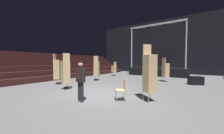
{
  "coord_description": "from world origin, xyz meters",
  "views": [
    {
      "loc": [
        4.37,
        -5.21,
        1.71
      ],
      "look_at": [
        0.07,
        0.94,
        1.4
      ],
      "focal_mm": 20.32,
      "sensor_mm": 36.0,
      "label": 1
    }
  ],
  "objects_px": {
    "stage_riser": "(158,71)",
    "equipment_road_case": "(196,81)",
    "chair_stack_mid_right": "(114,69)",
    "chair_stack_rear_left": "(57,69)",
    "man_with_tie": "(80,79)",
    "chair_stack_mid_left": "(65,72)",
    "loose_chair_near_man": "(122,88)",
    "chair_stack_front_right": "(166,70)",
    "chair_stack_mid_centre": "(97,68)",
    "chair_stack_front_left": "(150,73)"
  },
  "relations": [
    {
      "from": "chair_stack_mid_left",
      "to": "chair_stack_front_right",
      "type": "bearing_deg",
      "value": -18.6
    },
    {
      "from": "man_with_tie",
      "to": "chair_stack_mid_left",
      "type": "xyz_separation_m",
      "value": [
        -2.61,
        1.07,
        0.13
      ]
    },
    {
      "from": "stage_riser",
      "to": "equipment_road_case",
      "type": "xyz_separation_m",
      "value": [
        4.1,
        -5.23,
        -0.29
      ]
    },
    {
      "from": "chair_stack_front_left",
      "to": "chair_stack_mid_right",
      "type": "xyz_separation_m",
      "value": [
        -6.8,
        7.32,
        -0.38
      ]
    },
    {
      "from": "chair_stack_front_right",
      "to": "chair_stack_rear_left",
      "type": "distance_m",
      "value": 8.79
    },
    {
      "from": "stage_riser",
      "to": "loose_chair_near_man",
      "type": "bearing_deg",
      "value": -82.42
    },
    {
      "from": "stage_riser",
      "to": "chair_stack_mid_left",
      "type": "xyz_separation_m",
      "value": [
        -2.43,
        -11.79,
        0.52
      ]
    },
    {
      "from": "man_with_tie",
      "to": "chair_stack_front_left",
      "type": "relative_size",
      "value": 0.7
    },
    {
      "from": "chair_stack_mid_right",
      "to": "loose_chair_near_man",
      "type": "height_order",
      "value": "chair_stack_mid_right"
    },
    {
      "from": "chair_stack_mid_centre",
      "to": "chair_stack_mid_left",
      "type": "bearing_deg",
      "value": -99.2
    },
    {
      "from": "chair_stack_front_left",
      "to": "chair_stack_mid_left",
      "type": "xyz_separation_m",
      "value": [
        -5.01,
        -0.65,
        -0.13
      ]
    },
    {
      "from": "loose_chair_near_man",
      "to": "equipment_road_case",
      "type": "bearing_deg",
      "value": -60.89
    },
    {
      "from": "stage_riser",
      "to": "chair_stack_front_right",
      "type": "distance_m",
      "value": 5.4
    },
    {
      "from": "chair_stack_mid_left",
      "to": "chair_stack_mid_centre",
      "type": "bearing_deg",
      "value": 27.59
    },
    {
      "from": "chair_stack_mid_centre",
      "to": "loose_chair_near_man",
      "type": "distance_m",
      "value": 6.26
    },
    {
      "from": "chair_stack_rear_left",
      "to": "loose_chair_near_man",
      "type": "distance_m",
      "value": 6.08
    },
    {
      "from": "chair_stack_front_left",
      "to": "chair_stack_mid_right",
      "type": "distance_m",
      "value": 10.0
    },
    {
      "from": "chair_stack_rear_left",
      "to": "loose_chair_near_man",
      "type": "relative_size",
      "value": 2.44
    },
    {
      "from": "man_with_tie",
      "to": "chair_stack_mid_left",
      "type": "distance_m",
      "value": 2.82
    },
    {
      "from": "loose_chair_near_man",
      "to": "chair_stack_mid_left",
      "type": "bearing_deg",
      "value": 51.71
    },
    {
      "from": "chair_stack_rear_left",
      "to": "equipment_road_case",
      "type": "distance_m",
      "value": 10.4
    },
    {
      "from": "stage_riser",
      "to": "loose_chair_near_man",
      "type": "xyz_separation_m",
      "value": [
        1.56,
        -11.71,
        -0.06
      ]
    },
    {
      "from": "chair_stack_mid_centre",
      "to": "equipment_road_case",
      "type": "distance_m",
      "value": 7.96
    },
    {
      "from": "chair_stack_front_right",
      "to": "chair_stack_mid_left",
      "type": "bearing_deg",
      "value": -83.6
    },
    {
      "from": "chair_stack_front_right",
      "to": "chair_stack_mid_centre",
      "type": "relative_size",
      "value": 0.92
    },
    {
      "from": "stage_riser",
      "to": "chair_stack_mid_left",
      "type": "height_order",
      "value": "stage_riser"
    },
    {
      "from": "chair_stack_front_right",
      "to": "chair_stack_mid_centre",
      "type": "bearing_deg",
      "value": -112.37
    },
    {
      "from": "man_with_tie",
      "to": "chair_stack_mid_centre",
      "type": "relative_size",
      "value": 0.78
    },
    {
      "from": "chair_stack_mid_centre",
      "to": "loose_chair_near_man",
      "type": "height_order",
      "value": "chair_stack_mid_centre"
    },
    {
      "from": "man_with_tie",
      "to": "chair_stack_front_left",
      "type": "distance_m",
      "value": 2.97
    },
    {
      "from": "chair_stack_front_left",
      "to": "chair_stack_rear_left",
      "type": "height_order",
      "value": "chair_stack_front_left"
    },
    {
      "from": "man_with_tie",
      "to": "chair_stack_front_right",
      "type": "bearing_deg",
      "value": -92.02
    },
    {
      "from": "chair_stack_front_left",
      "to": "loose_chair_near_man",
      "type": "relative_size",
      "value": 2.62
    },
    {
      "from": "chair_stack_mid_centre",
      "to": "chair_stack_mid_right",
      "type": "bearing_deg",
      "value": 79.3
    },
    {
      "from": "man_with_tie",
      "to": "chair_stack_mid_right",
      "type": "relative_size",
      "value": 1.01
    },
    {
      "from": "chair_stack_mid_left",
      "to": "equipment_road_case",
      "type": "height_order",
      "value": "chair_stack_mid_left"
    },
    {
      "from": "stage_riser",
      "to": "chair_stack_mid_centre",
      "type": "xyz_separation_m",
      "value": [
        -3.36,
        -7.89,
        0.52
      ]
    },
    {
      "from": "loose_chair_near_man",
      "to": "man_with_tie",
      "type": "bearing_deg",
      "value": 90.47
    },
    {
      "from": "chair_stack_mid_left",
      "to": "chair_stack_mid_right",
      "type": "bearing_deg",
      "value": 26.83
    },
    {
      "from": "man_with_tie",
      "to": "chair_stack_front_left",
      "type": "bearing_deg",
      "value": -133.77
    },
    {
      "from": "stage_riser",
      "to": "equipment_road_case",
      "type": "bearing_deg",
      "value": -51.86
    },
    {
      "from": "man_with_tie",
      "to": "stage_riser",
      "type": "bearing_deg",
      "value": -78.63
    },
    {
      "from": "chair_stack_front_right",
      "to": "chair_stack_rear_left",
      "type": "relative_size",
      "value": 0.89
    },
    {
      "from": "man_with_tie",
      "to": "chair_stack_mid_right",
      "type": "xyz_separation_m",
      "value": [
        -4.4,
        9.05,
        -0.12
      ]
    },
    {
      "from": "stage_riser",
      "to": "chair_stack_rear_left",
      "type": "height_order",
      "value": "stage_riser"
    },
    {
      "from": "stage_riser",
      "to": "chair_stack_front_right",
      "type": "height_order",
      "value": "stage_riser"
    },
    {
      "from": "chair_stack_mid_right",
      "to": "chair_stack_rear_left",
      "type": "relative_size",
      "value": 0.74
    },
    {
      "from": "chair_stack_mid_right",
      "to": "chair_stack_front_right",
      "type": "bearing_deg",
      "value": -177.91
    },
    {
      "from": "chair_stack_mid_right",
      "to": "chair_stack_rear_left",
      "type": "xyz_separation_m",
      "value": [
        -0.24,
        -7.24,
        0.29
      ]
    },
    {
      "from": "stage_riser",
      "to": "chair_stack_mid_centre",
      "type": "relative_size",
      "value": 3.02
    }
  ]
}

